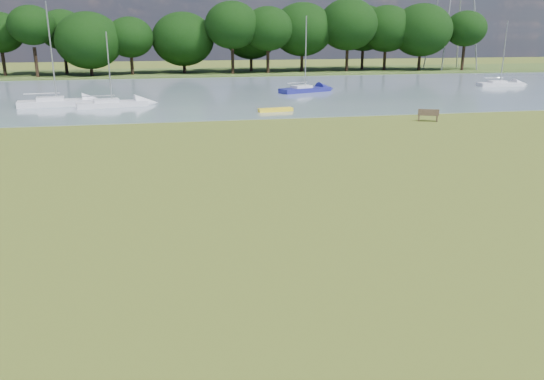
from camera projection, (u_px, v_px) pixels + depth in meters
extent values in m
plane|color=olive|center=(294.00, 208.00, 21.36)|extent=(220.00, 220.00, 0.00)
cube|color=slate|center=(207.00, 93.00, 60.77)|extent=(220.00, 40.00, 0.10)
cube|color=#4C6626|center=(193.00, 73.00, 88.93)|extent=(220.00, 20.00, 0.40)
cube|color=brown|center=(419.00, 118.00, 41.84)|extent=(0.27, 0.47, 0.49)
cube|color=brown|center=(437.00, 118.00, 41.54)|extent=(0.27, 0.47, 0.49)
cube|color=brown|center=(428.00, 115.00, 41.62)|extent=(1.65, 1.09, 0.05)
cube|color=brown|center=(429.00, 112.00, 41.35)|extent=(1.47, 0.70, 0.48)
cube|color=yellow|center=(275.00, 110.00, 46.34)|extent=(3.13, 1.09, 0.31)
cylinder|color=black|center=(40.00, 63.00, 80.19)|extent=(0.51, 0.51, 3.93)
ellipsoid|color=black|center=(36.00, 30.00, 78.81)|extent=(7.21, 7.21, 6.13)
cylinder|color=black|center=(89.00, 61.00, 81.48)|extent=(0.51, 0.51, 4.23)
ellipsoid|color=black|center=(85.00, 26.00, 79.98)|extent=(8.24, 8.24, 7.00)
cylinder|color=black|center=(136.00, 64.00, 82.93)|extent=(0.51, 0.51, 3.34)
ellipsoid|color=black|center=(134.00, 37.00, 81.75)|extent=(9.27, 9.27, 7.88)
cylinder|color=black|center=(181.00, 62.00, 84.21)|extent=(0.51, 0.51, 3.63)
ellipsoid|color=black|center=(179.00, 33.00, 82.93)|extent=(7.21, 7.21, 6.13)
cylinder|color=black|center=(225.00, 61.00, 85.49)|extent=(0.51, 0.51, 3.93)
ellipsoid|color=black|center=(224.00, 30.00, 84.11)|extent=(8.24, 8.24, 7.00)
cylinder|color=black|center=(267.00, 59.00, 86.78)|extent=(0.51, 0.51, 4.23)
ellipsoid|color=black|center=(267.00, 26.00, 85.28)|extent=(9.27, 9.27, 7.88)
cylinder|color=black|center=(308.00, 62.00, 88.23)|extent=(0.51, 0.51, 3.34)
ellipsoid|color=black|center=(309.00, 36.00, 87.05)|extent=(7.21, 7.21, 6.13)
cylinder|color=black|center=(348.00, 60.00, 89.51)|extent=(0.51, 0.51, 3.63)
ellipsoid|color=black|center=(349.00, 33.00, 88.23)|extent=(8.24, 8.24, 7.00)
cylinder|color=black|center=(387.00, 59.00, 90.79)|extent=(0.51, 0.51, 3.93)
ellipsoid|color=black|center=(389.00, 30.00, 89.41)|extent=(9.27, 9.27, 7.88)
cylinder|color=black|center=(425.00, 58.00, 92.08)|extent=(0.51, 0.51, 4.23)
ellipsoid|color=black|center=(428.00, 27.00, 90.58)|extent=(7.21, 7.21, 6.13)
cylinder|color=black|center=(461.00, 60.00, 93.53)|extent=(0.51, 0.51, 3.34)
ellipsoid|color=black|center=(464.00, 36.00, 92.35)|extent=(8.24, 8.24, 7.00)
cube|color=silver|center=(112.00, 103.00, 49.31)|extent=(6.60, 3.09, 0.66)
cube|color=silver|center=(106.00, 99.00, 49.00)|extent=(2.47, 1.84, 0.43)
cylinder|color=#A5A8AD|center=(109.00, 67.00, 48.37)|extent=(0.11, 0.11, 6.24)
cube|color=silver|center=(57.00, 102.00, 49.81)|extent=(7.12, 2.97, 0.76)
cube|color=silver|center=(50.00, 97.00, 49.49)|extent=(2.62, 1.87, 0.49)
cylinder|color=#A5A8AD|center=(51.00, 52.00, 48.49)|extent=(0.13, 0.13, 8.79)
cube|color=navy|center=(305.00, 89.00, 60.81)|extent=(6.51, 4.04, 0.72)
cube|color=silver|center=(302.00, 85.00, 60.41)|extent=(2.57, 2.13, 0.46)
cylinder|color=#A5A8AD|center=(306.00, 52.00, 59.63)|extent=(0.12, 0.12, 7.85)
cube|color=silver|center=(500.00, 83.00, 67.44)|extent=(5.84, 1.76, 0.65)
cube|color=silver|center=(497.00, 80.00, 67.24)|extent=(2.06, 1.32, 0.42)
cylinder|color=#A5A8AD|center=(504.00, 52.00, 66.31)|extent=(0.11, 0.11, 7.50)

